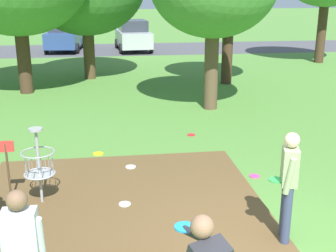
# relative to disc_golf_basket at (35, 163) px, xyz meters

# --- Properties ---
(dirt_tee_pad) EXTENTS (5.07, 5.06, 0.01)m
(dirt_tee_pad) POSITION_rel_disc_golf_basket_xyz_m (1.45, -0.46, -0.75)
(dirt_tee_pad) COLOR brown
(dirt_tee_pad) RESTS_ON ground
(disc_golf_basket) EXTENTS (0.98, 0.58, 1.39)m
(disc_golf_basket) POSITION_rel_disc_golf_basket_xyz_m (0.00, 0.00, 0.00)
(disc_golf_basket) COLOR #9E9EA3
(disc_golf_basket) RESTS_ON ground
(player_waiting_left) EXTENTS (0.44, 0.50, 1.71)m
(player_waiting_left) POSITION_rel_disc_golf_basket_xyz_m (3.89, -1.77, 0.21)
(player_waiting_left) COLOR #384260
(player_waiting_left) RESTS_ON ground
(frisbee_near_basket) EXTENTS (0.25, 0.25, 0.02)m
(frisbee_near_basket) POSITION_rel_disc_golf_basket_xyz_m (1.03, 2.27, -0.74)
(frisbee_near_basket) COLOR gold
(frisbee_near_basket) RESTS_ON ground
(frisbee_by_tee) EXTENTS (0.21, 0.21, 0.02)m
(frisbee_by_tee) POSITION_rel_disc_golf_basket_xyz_m (4.20, 0.54, -0.74)
(frisbee_by_tee) COLOR #E53D99
(frisbee_by_tee) RESTS_ON ground
(frisbee_mid_grass) EXTENTS (0.20, 0.20, 0.02)m
(frisbee_mid_grass) POSITION_rel_disc_golf_basket_xyz_m (3.42, 3.32, -0.74)
(frisbee_mid_grass) COLOR red
(frisbee_mid_grass) RESTS_ON ground
(frisbee_far_left) EXTENTS (0.22, 0.22, 0.02)m
(frisbee_far_left) POSITION_rel_disc_golf_basket_xyz_m (1.73, 1.37, -0.74)
(frisbee_far_left) COLOR white
(frisbee_far_left) RESTS_ON ground
(frisbee_scattered_b) EXTENTS (0.21, 0.21, 0.02)m
(frisbee_scattered_b) POSITION_rel_disc_golf_basket_xyz_m (1.52, -0.33, -0.74)
(frisbee_scattered_b) COLOR white
(frisbee_scattered_b) RESTS_ON ground
(parking_lot_strip) EXTENTS (36.00, 6.00, 0.01)m
(parking_lot_strip) POSITION_rel_disc_golf_basket_xyz_m (3.53, 20.72, -0.75)
(parking_lot_strip) COLOR #4C4C51
(parking_lot_strip) RESTS_ON ground
(parked_car_leftmost) EXTENTS (2.27, 4.35, 1.84)m
(parked_car_leftmost) POSITION_rel_disc_golf_basket_xyz_m (-1.16, 20.50, 0.17)
(parked_car_leftmost) COLOR #2D4784
(parked_car_leftmost) RESTS_ON ground
(parked_car_center_left) EXTENTS (2.20, 4.32, 1.84)m
(parked_car_center_left) POSITION_rel_disc_golf_basket_xyz_m (2.97, 20.01, 0.17)
(parked_car_center_left) COLOR #B2B7BC
(parked_car_center_left) RESTS_ON ground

